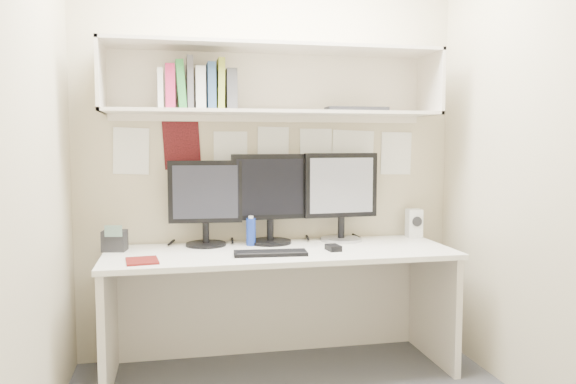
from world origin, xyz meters
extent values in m
cube|color=#BCAF8F|center=(0.00, 1.00, 1.30)|extent=(2.40, 0.02, 2.60)
cube|color=#BCAF8F|center=(0.00, -1.00, 1.30)|extent=(2.40, 0.02, 2.60)
cube|color=#BCAF8F|center=(-1.20, 0.00, 1.30)|extent=(0.02, 2.00, 2.60)
cube|color=#BCAF8F|center=(1.20, 0.00, 1.30)|extent=(0.02, 2.00, 2.60)
cube|color=silver|center=(0.00, 0.64, 0.71)|extent=(2.00, 0.70, 0.03)
cube|color=beige|center=(0.00, 0.97, 0.35)|extent=(1.96, 0.02, 0.70)
cube|color=beige|center=(0.00, 0.81, 1.53)|extent=(2.00, 0.38, 0.02)
cube|color=beige|center=(0.00, 0.81, 1.91)|extent=(2.00, 0.38, 0.02)
cube|color=beige|center=(0.00, 0.99, 1.72)|extent=(2.00, 0.02, 0.40)
cube|color=beige|center=(-0.99, 0.81, 1.72)|extent=(0.02, 0.38, 0.40)
cube|color=beige|center=(0.99, 0.81, 1.72)|extent=(0.02, 0.38, 0.40)
cylinder|color=black|center=(-0.42, 0.86, 0.74)|extent=(0.24, 0.24, 0.02)
cylinder|color=black|center=(-0.42, 0.86, 0.81)|extent=(0.04, 0.04, 0.12)
cube|color=black|center=(-0.42, 0.87, 1.06)|extent=(0.44, 0.07, 0.37)
cube|color=black|center=(-0.42, 0.85, 1.06)|extent=(0.38, 0.03, 0.32)
cylinder|color=black|center=(-0.02, 0.86, 0.74)|extent=(0.26, 0.26, 0.02)
cylinder|color=black|center=(-0.02, 0.86, 0.81)|extent=(0.04, 0.04, 0.13)
cube|color=black|center=(-0.02, 0.87, 1.08)|extent=(0.47, 0.06, 0.40)
cube|color=black|center=(-0.02, 0.85, 1.08)|extent=(0.41, 0.03, 0.34)
cylinder|color=#A5A5AA|center=(0.43, 0.86, 0.74)|extent=(0.26, 0.26, 0.02)
cylinder|color=black|center=(0.43, 0.86, 0.81)|extent=(0.04, 0.04, 0.13)
cube|color=black|center=(0.43, 0.87, 1.08)|extent=(0.48, 0.07, 0.41)
cube|color=#BCBBC1|center=(0.43, 0.85, 1.08)|extent=(0.42, 0.03, 0.35)
cube|color=black|center=(-0.08, 0.51, 0.74)|extent=(0.41, 0.17, 0.02)
cube|color=black|center=(0.29, 0.56, 0.75)|extent=(0.08, 0.11, 0.03)
cube|color=silver|center=(0.94, 0.89, 0.82)|extent=(0.10, 0.10, 0.19)
cylinder|color=black|center=(0.94, 0.84, 0.84)|extent=(0.07, 0.01, 0.06)
cylinder|color=navy|center=(-0.15, 0.82, 0.81)|extent=(0.06, 0.06, 0.16)
cylinder|color=white|center=(-0.15, 0.82, 0.90)|extent=(0.03, 0.03, 0.02)
cube|color=#57100E|center=(-0.77, 0.46, 0.74)|extent=(0.18, 0.21, 0.01)
cube|color=black|center=(-0.94, 0.80, 0.79)|extent=(0.15, 0.13, 0.12)
cube|color=#4C6659|center=(-0.94, 0.74, 0.85)|extent=(0.10, 0.02, 0.06)
cube|color=silver|center=(-0.67, 0.82, 1.65)|extent=(0.03, 0.19, 0.23)
cube|color=#B5214F|center=(-0.61, 0.82, 1.67)|extent=(0.05, 0.19, 0.25)
cube|color=#297B33|center=(-0.55, 0.82, 1.68)|extent=(0.04, 0.19, 0.28)
cube|color=#49484D|center=(-0.50, 0.82, 1.69)|extent=(0.03, 0.19, 0.30)
cube|color=#BBBCB5|center=(-0.44, 0.82, 1.66)|extent=(0.06, 0.19, 0.24)
cube|color=navy|center=(-0.38, 0.82, 1.67)|extent=(0.05, 0.19, 0.27)
cube|color=olive|center=(-0.32, 0.82, 1.69)|extent=(0.04, 0.19, 0.29)
cube|color=#414043|center=(-0.26, 0.82, 1.66)|extent=(0.06, 0.19, 0.24)
cube|color=black|center=(0.50, 0.79, 1.55)|extent=(0.38, 0.16, 0.03)
camera|label=1|loc=(-0.60, -2.52, 1.35)|focal=35.00mm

